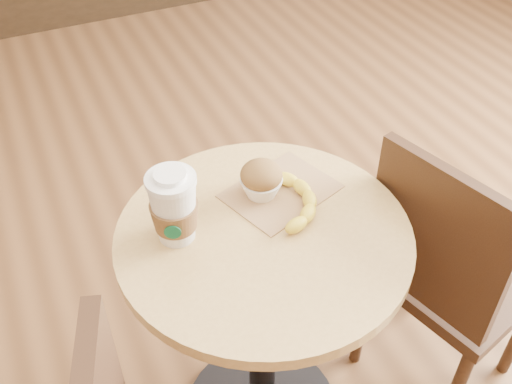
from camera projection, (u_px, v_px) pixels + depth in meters
The scene contains 6 objects.
cafe_table at pixel (263, 304), 1.43m from camera, with size 0.64×0.64×0.75m.
chair_right at pixel (448, 273), 1.54m from camera, with size 0.47×0.47×0.87m.
kraft_bag at pixel (281, 191), 1.36m from camera, with size 0.24×0.18×0.00m, color #9B734B.
coffee_cup at pixel (174, 209), 1.21m from camera, with size 0.10×0.10×0.17m.
muffin at pixel (261, 180), 1.33m from camera, with size 0.10×0.10×0.09m.
banana at pixel (292, 196), 1.33m from camera, with size 0.13×0.23×0.03m, color yellow, non-canonical shape.
Camera 1 is at (-0.30, -0.70, 1.65)m, focal length 42.00 mm.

